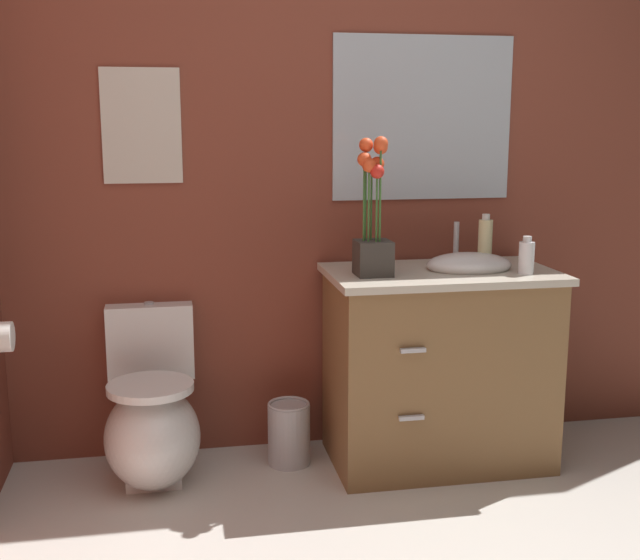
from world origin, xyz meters
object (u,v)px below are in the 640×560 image
object	(u,v)px
soap_bottle	(526,257)
lotion_bottle	(485,242)
wall_poster	(142,126)
vanity_cabinet	(439,364)
toilet	(152,423)
trash_bin	(289,433)
flower_vase	(373,224)
wall_mirror	(423,118)

from	to	relation	value
soap_bottle	lotion_bottle	size ratio (longest dim) A/B	0.69
soap_bottle	wall_poster	distance (m)	1.65
soap_bottle	vanity_cabinet	bearing A→B (deg)	155.94
toilet	trash_bin	size ratio (longest dim) A/B	2.54
toilet	trash_bin	world-z (taller)	toilet
flower_vase	trash_bin	size ratio (longest dim) A/B	2.02
lotion_bottle	trash_bin	size ratio (longest dim) A/B	0.82
toilet	lotion_bottle	world-z (taller)	lotion_bottle
vanity_cabinet	soap_bottle	distance (m)	0.58
vanity_cabinet	trash_bin	size ratio (longest dim) A/B	3.72
vanity_cabinet	wall_mirror	bearing A→B (deg)	90.55
toilet	vanity_cabinet	distance (m)	1.21
soap_bottle	flower_vase	bearing A→B (deg)	171.86
lotion_bottle	trash_bin	world-z (taller)	lotion_bottle
wall_mirror	vanity_cabinet	bearing A→B (deg)	-89.45
toilet	vanity_cabinet	size ratio (longest dim) A/B	0.68
trash_bin	toilet	bearing A→B (deg)	-174.79
soap_bottle	trash_bin	xyz separation A→B (m)	(-0.94, 0.22, -0.76)
soap_bottle	wall_mirror	distance (m)	0.76
toilet	trash_bin	distance (m)	0.58
lotion_bottle	wall_mirror	bearing A→B (deg)	131.84
soap_bottle	lotion_bottle	xyz separation A→B (m)	(-0.10, 0.20, 0.03)
vanity_cabinet	soap_bottle	world-z (taller)	vanity_cabinet
flower_vase	wall_poster	distance (m)	1.03
flower_vase	wall_mirror	distance (m)	0.62
toilet	trash_bin	bearing A→B (deg)	5.21
toilet	vanity_cabinet	world-z (taller)	vanity_cabinet
soap_bottle	wall_poster	xyz separation A→B (m)	(-1.51, 0.43, 0.52)
lotion_bottle	wall_poster	distance (m)	1.51
trash_bin	wall_poster	bearing A→B (deg)	159.08
vanity_cabinet	trash_bin	bearing A→B (deg)	172.98
vanity_cabinet	toilet	bearing A→B (deg)	178.74
wall_poster	flower_vase	bearing A→B (deg)	-21.08
toilet	wall_poster	world-z (taller)	wall_poster
flower_vase	lotion_bottle	bearing A→B (deg)	11.70
lotion_bottle	trash_bin	xyz separation A→B (m)	(-0.84, 0.02, -0.80)
soap_bottle	wall_mirror	bearing A→B (deg)	125.70
flower_vase	soap_bottle	size ratio (longest dim) A/B	3.57
vanity_cabinet	lotion_bottle	world-z (taller)	lotion_bottle
wall_poster	wall_mirror	world-z (taller)	wall_mirror
vanity_cabinet	wall_poster	distance (m)	1.58
toilet	lotion_bottle	bearing A→B (deg)	1.29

